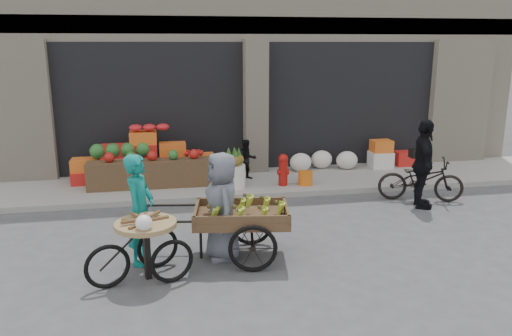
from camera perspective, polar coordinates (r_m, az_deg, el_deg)
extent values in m
plane|color=#424244|center=(7.85, 6.75, -10.01)|extent=(80.00, 80.00, 0.00)
cube|color=gray|center=(11.58, 0.76, -1.60)|extent=(18.00, 2.20, 0.12)
cube|color=beige|center=(15.19, -2.35, 15.25)|extent=(14.00, 6.00, 7.00)
cube|color=gray|center=(12.38, -0.36, 15.98)|extent=(14.00, 0.30, 0.40)
cube|color=black|center=(12.92, -11.83, 7.03)|extent=(4.40, 1.60, 3.10)
cube|color=black|center=(13.74, 9.46, 7.55)|extent=(4.40, 1.60, 3.10)
cube|color=beige|center=(12.27, -0.18, 6.97)|extent=(0.55, 0.80, 3.22)
cube|color=brown|center=(11.13, -11.67, -0.63)|extent=(2.80, 0.45, 0.60)
sphere|color=#1E5923|center=(11.56, -15.21, 1.95)|extent=(0.34, 0.34, 0.34)
cylinder|color=silver|center=(10.90, -2.58, -0.93)|extent=(0.52, 0.52, 0.50)
cylinder|color=#A5140F|center=(11.05, 3.11, -0.57)|extent=(0.20, 0.20, 0.56)
sphere|color=#A5140F|center=(10.97, 3.13, 1.04)|extent=(0.22, 0.22, 0.22)
cylinder|color=orange|center=(11.16, 5.66, -1.16)|extent=(0.32, 0.32, 0.30)
ellipsoid|color=silver|center=(12.49, 7.78, 0.77)|extent=(1.70, 0.60, 0.44)
imported|color=black|center=(11.48, -1.04, 0.97)|extent=(0.51, 0.43, 0.93)
cube|color=brown|center=(7.53, -1.67, -5.68)|extent=(1.53, 1.12, 0.13)
torus|color=black|center=(7.18, -0.36, -9.22)|extent=(0.71, 0.17, 0.71)
torus|color=black|center=(8.11, -0.56, -6.41)|extent=(0.71, 0.17, 0.71)
cylinder|color=black|center=(7.68, -6.33, -8.20)|extent=(0.05, 0.05, 0.58)
imported|color=#0F746E|center=(7.52, -13.12, -4.64)|extent=(0.57, 0.70, 1.66)
cylinder|color=#9E7F51|center=(6.98, -12.51, -6.31)|extent=(1.08, 1.08, 0.07)
cube|color=black|center=(7.13, -12.33, -9.33)|extent=(0.10, 0.10, 0.80)
torus|color=black|center=(7.00, -9.58, -10.46)|extent=(0.60, 0.27, 0.62)
torus|color=black|center=(7.48, -11.16, -8.87)|extent=(0.60, 0.27, 0.62)
torus|color=black|center=(7.04, -16.61, -10.74)|extent=(0.60, 0.27, 0.62)
imported|color=slate|center=(7.49, -3.88, -4.38)|extent=(0.61, 0.86, 1.65)
imported|color=black|center=(10.86, 18.31, -1.27)|extent=(1.82, 1.13, 0.90)
imported|color=black|center=(10.32, 18.57, 0.43)|extent=(0.75, 1.12, 1.77)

